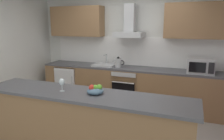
# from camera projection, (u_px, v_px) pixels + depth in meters

# --- Properties ---
(ground) EXTENTS (5.66, 4.54, 0.02)m
(ground) POSITION_uv_depth(u_px,v_px,m) (104.00, 136.00, 3.63)
(ground) COLOR gray
(wall_back) EXTENTS (5.66, 0.12, 2.60)m
(wall_back) POSITION_uv_depth(u_px,v_px,m) (134.00, 48.00, 5.02)
(wall_back) COLOR silver
(wall_back) RESTS_ON ground
(backsplash_tile) EXTENTS (3.96, 0.02, 0.66)m
(backsplash_tile) POSITION_uv_depth(u_px,v_px,m) (133.00, 51.00, 4.97)
(backsplash_tile) COLOR white
(counter_back) EXTENTS (4.10, 0.60, 0.90)m
(counter_back) POSITION_uv_depth(u_px,v_px,m) (129.00, 87.00, 4.85)
(counter_back) COLOR olive
(counter_back) RESTS_ON ground
(counter_island) EXTENTS (2.96, 0.64, 0.94)m
(counter_island) POSITION_uv_depth(u_px,v_px,m) (84.00, 125.00, 2.95)
(counter_island) COLOR olive
(counter_island) RESTS_ON ground
(upper_cabinets) EXTENTS (4.04, 0.32, 0.70)m
(upper_cabinets) POSITION_uv_depth(u_px,v_px,m) (132.00, 21.00, 4.69)
(upper_cabinets) COLOR olive
(oven) EXTENTS (0.60, 0.62, 0.80)m
(oven) POSITION_uv_depth(u_px,v_px,m) (127.00, 87.00, 4.84)
(oven) COLOR slate
(oven) RESTS_ON ground
(refrigerator) EXTENTS (0.58, 0.60, 0.85)m
(refrigerator) POSITION_uv_depth(u_px,v_px,m) (71.00, 82.00, 5.36)
(refrigerator) COLOR white
(refrigerator) RESTS_ON ground
(microwave) EXTENTS (0.50, 0.38, 0.30)m
(microwave) POSITION_uv_depth(u_px,v_px,m) (201.00, 66.00, 4.17)
(microwave) COLOR #B7BABC
(microwave) RESTS_ON counter_back
(sink) EXTENTS (0.50, 0.40, 0.26)m
(sink) POSITION_uv_depth(u_px,v_px,m) (105.00, 65.00, 4.95)
(sink) COLOR silver
(sink) RESTS_ON counter_back
(kettle) EXTENTS (0.29, 0.15, 0.24)m
(kettle) POSITION_uv_depth(u_px,v_px,m) (118.00, 63.00, 4.77)
(kettle) COLOR #B7BABC
(kettle) RESTS_ON counter_back
(range_hood) EXTENTS (0.62, 0.45, 0.72)m
(range_hood) POSITION_uv_depth(u_px,v_px,m) (130.00, 27.00, 4.68)
(range_hood) COLOR #B7BABC
(wine_glass) EXTENTS (0.08, 0.08, 0.18)m
(wine_glass) POSITION_uv_depth(u_px,v_px,m) (62.00, 82.00, 2.91)
(wine_glass) COLOR silver
(wine_glass) RESTS_ON counter_island
(fruit_bowl) EXTENTS (0.22, 0.22, 0.13)m
(fruit_bowl) POSITION_uv_depth(u_px,v_px,m) (95.00, 90.00, 2.82)
(fruit_bowl) COLOR slate
(fruit_bowl) RESTS_ON counter_island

